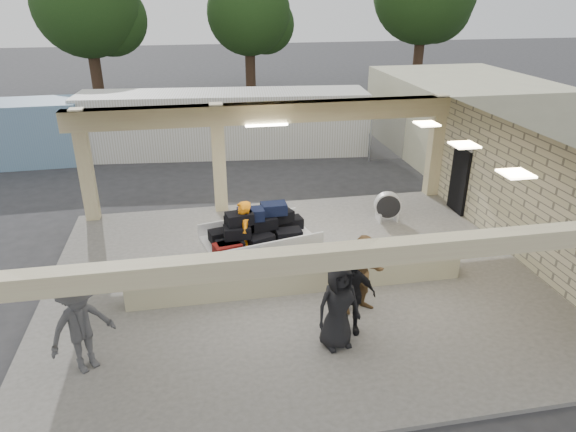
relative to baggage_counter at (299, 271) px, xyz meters
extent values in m
plane|color=#2C2C2F|center=(0.00, 0.50, -0.59)|extent=(120.00, 120.00, 0.00)
cube|color=#63615C|center=(0.00, 0.50, -0.54)|extent=(12.00, 10.00, 0.10)
cube|color=#CCB588|center=(0.00, 0.50, 2.91)|extent=(12.00, 10.00, 0.02)
cube|color=beige|center=(6.00, 0.50, 1.16)|extent=(0.02, 10.00, 3.50)
cube|color=black|center=(5.94, 3.70, 0.56)|extent=(0.10, 0.95, 2.10)
cube|color=#CCB588|center=(0.00, 5.25, 2.61)|extent=(12.00, 0.50, 0.60)
cube|color=#CCB588|center=(0.00, -4.35, 2.76)|extent=(12.00, 0.30, 0.30)
cube|color=#CCB588|center=(-5.50, 5.25, 1.21)|extent=(0.40, 0.40, 3.50)
cube|color=#CCB588|center=(-1.50, 5.25, 1.21)|extent=(0.40, 0.40, 3.50)
cube|color=#CCB588|center=(5.80, 5.30, 1.21)|extent=(0.40, 0.40, 3.50)
cube|color=white|center=(0.00, 5.00, 2.29)|extent=(1.30, 0.12, 0.06)
cube|color=#FFEABF|center=(3.80, 2.00, 2.88)|extent=(0.55, 0.55, 0.04)
cube|color=#FFEABF|center=(3.80, 0.00, 2.88)|extent=(0.55, 0.55, 0.04)
cube|color=#FFEABF|center=(3.80, -2.00, 2.88)|extent=(0.55, 0.55, 0.04)
cube|color=#BEB78E|center=(0.00, 0.00, -0.04)|extent=(8.00, 0.50, 0.90)
cube|color=#B7B7BC|center=(0.00, 0.00, 0.46)|extent=(8.20, 0.58, 0.06)
cube|color=silver|center=(-0.75, 1.34, 0.18)|extent=(3.08, 2.26, 0.13)
cylinder|color=black|center=(-1.69, 0.49, -0.26)|extent=(0.23, 0.46, 0.44)
cylinder|color=black|center=(-1.97, 1.67, -0.26)|extent=(0.23, 0.46, 0.44)
cylinder|color=black|center=(0.47, 1.00, -0.26)|extent=(0.23, 0.46, 0.44)
cylinder|color=black|center=(0.18, 2.19, -0.26)|extent=(0.23, 0.46, 0.44)
cube|color=silver|center=(-0.95, 2.15, 0.40)|extent=(2.71, 0.69, 0.33)
cube|color=silver|center=(-0.56, 0.53, 0.40)|extent=(2.71, 0.69, 0.33)
cube|color=black|center=(-1.54, 0.81, 0.39)|extent=(0.72, 0.56, 0.29)
cube|color=black|center=(-0.79, 0.99, 0.39)|extent=(0.72, 0.56, 0.29)
cube|color=black|center=(-0.03, 1.17, 0.39)|extent=(0.72, 0.56, 0.29)
cube|color=black|center=(-1.69, 1.46, 0.39)|extent=(0.72, 0.56, 0.29)
cube|color=black|center=(-0.94, 1.64, 0.39)|extent=(0.72, 0.56, 0.29)
cube|color=black|center=(-0.18, 1.81, 0.39)|extent=(0.72, 0.56, 0.29)
cube|color=black|center=(-1.35, 0.97, 0.69)|extent=(0.72, 0.56, 0.29)
cube|color=black|center=(-0.65, 1.36, 0.69)|extent=(0.72, 0.56, 0.29)
cube|color=black|center=(-0.16, 1.71, 0.69)|extent=(0.72, 0.56, 0.29)
cube|color=black|center=(-1.26, 1.56, 0.69)|extent=(0.72, 0.56, 0.29)
cube|color=black|center=(-0.97, 1.29, 0.99)|extent=(0.72, 0.56, 0.29)
cube|color=black|center=(-0.35, 1.55, 0.99)|extent=(0.72, 0.56, 0.29)
cube|color=#590F0C|center=(-1.62, 0.68, 0.39)|extent=(0.72, 0.56, 0.29)
cube|color=black|center=(0.14, 1.89, 0.39)|extent=(0.72, 0.56, 0.29)
cube|color=black|center=(-0.86, 1.77, 0.69)|extent=(0.72, 0.56, 0.29)
cube|color=black|center=(-1.27, 1.10, 0.99)|extent=(0.72, 0.56, 0.29)
cylinder|color=silver|center=(3.49, 3.41, 0.01)|extent=(0.86, 0.44, 0.82)
cylinder|color=black|center=(3.49, 3.41, 0.01)|extent=(0.78, 0.46, 0.73)
cube|color=silver|center=(3.22, 3.41, -0.35)|extent=(0.05, 0.46, 0.27)
cube|color=silver|center=(3.77, 3.41, -0.35)|extent=(0.05, 0.46, 0.27)
imported|color=orange|center=(-1.19, 1.08, 0.47)|extent=(0.40, 0.71, 1.91)
imported|color=brown|center=(1.22, -1.13, 0.43)|extent=(0.95, 0.57, 1.83)
imported|color=black|center=(0.69, -1.80, 0.40)|extent=(1.09, 0.54, 1.77)
imported|color=#49494D|center=(-4.50, -2.01, 0.47)|extent=(1.25, 1.08, 1.91)
imported|color=black|center=(0.32, -2.20, 0.44)|extent=(0.96, 0.55, 1.85)
imported|color=silver|center=(9.49, 13.38, 0.06)|extent=(4.81, 2.93, 1.28)
imported|color=silver|center=(11.49, 14.21, 0.17)|extent=(5.08, 3.72, 1.51)
imported|color=black|center=(5.94, 16.32, 0.06)|extent=(4.03, 1.87, 1.29)
cube|color=silver|center=(-0.87, 11.86, 0.75)|extent=(12.48, 3.60, 2.67)
cylinder|color=gray|center=(5.00, 9.50, 0.41)|extent=(0.06, 0.06, 2.00)
cylinder|color=gray|center=(7.00, 9.50, 0.41)|extent=(0.06, 0.06, 2.00)
cylinder|color=gray|center=(9.00, 9.50, 0.41)|extent=(0.06, 0.06, 2.00)
cylinder|color=gray|center=(11.00, 9.50, 0.41)|extent=(0.06, 0.06, 2.00)
cylinder|color=gray|center=(13.00, 9.50, 0.41)|extent=(0.06, 0.06, 2.00)
cube|color=gray|center=(11.00, 9.50, 0.41)|extent=(12.00, 0.02, 2.00)
cylinder|color=gray|center=(11.00, 9.50, 1.41)|extent=(12.00, 0.05, 0.05)
cylinder|color=#382619|center=(-8.00, 24.50, 1.66)|extent=(0.70, 0.70, 4.50)
sphere|color=black|center=(-8.00, 24.50, 5.26)|extent=(6.30, 6.30, 6.30)
sphere|color=black|center=(-6.80, 25.10, 4.36)|extent=(4.50, 4.50, 4.50)
cylinder|color=#382619|center=(2.00, 26.50, 1.41)|extent=(0.70, 0.70, 4.00)
sphere|color=black|center=(2.00, 26.50, 4.61)|extent=(5.60, 5.60, 5.60)
sphere|color=black|center=(3.20, 27.10, 3.81)|extent=(4.00, 4.00, 4.00)
cylinder|color=#382619|center=(14.00, 25.50, 1.91)|extent=(0.70, 0.70, 5.00)
sphere|color=black|center=(15.20, 26.10, 4.91)|extent=(5.00, 5.00, 5.00)
cube|color=beige|center=(9.50, 10.50, 1.01)|extent=(6.00, 8.00, 3.20)
camera|label=1|loc=(-2.20, -10.33, 6.13)|focal=32.00mm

